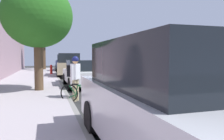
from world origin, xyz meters
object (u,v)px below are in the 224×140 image
at_px(fire_hydrant, 51,69).
at_px(street_tree_near_cyclist, 43,36).
at_px(parked_suv_tan_second, 69,65).
at_px(parked_suv_silver_far, 162,99).
at_px(parked_sedan_white_mid, 82,73).
at_px(street_tree_mid_block, 38,16).
at_px(pedestrian_on_phone, 37,62).
at_px(bicycle_at_curb, 82,93).
at_px(cyclist_with_backpack, 75,74).
at_px(parked_pickup_dark_blue_nearest, 65,64).

bearing_deg(fire_hydrant, street_tree_near_cyclist, -84.72).
bearing_deg(street_tree_near_cyclist, parked_suv_tan_second, 103.19).
bearing_deg(fire_hydrant, parked_suv_silver_far, 94.82).
bearing_deg(parked_suv_tan_second, street_tree_near_cyclist, -76.81).
distance_m(parked_sedan_white_mid, street_tree_mid_block, 4.04).
height_order(parked_suv_tan_second, parked_suv_silver_far, same).
relative_size(street_tree_near_cyclist, pedestrian_on_phone, 3.21).
distance_m(bicycle_at_curb, pedestrian_on_phone, 17.95).
distance_m(cyclist_with_backpack, fire_hydrant, 11.96).
xyz_separation_m(parked_pickup_dark_blue_nearest, parked_suv_tan_second, (0.20, 7.12, 0.13)).
distance_m(cyclist_with_backpack, pedestrian_on_phone, 17.45).
bearing_deg(street_tree_mid_block, pedestrian_on_phone, -87.34).
relative_size(parked_suv_tan_second, parked_suv_silver_far, 1.02).
bearing_deg(parked_suv_silver_far, pedestrian_on_phone, -82.76).
relative_size(cyclist_with_backpack, street_tree_near_cyclist, 0.31).
relative_size(pedestrian_on_phone, fire_hydrant, 2.06).
bearing_deg(street_tree_mid_block, fire_hydrant, -94.30).
xyz_separation_m(parked_pickup_dark_blue_nearest, street_tree_near_cyclist, (2.35, -2.07, 3.35)).
distance_m(street_tree_mid_block, fire_hydrant, 10.11).
xyz_separation_m(parked_pickup_dark_blue_nearest, pedestrian_on_phone, (3.05, 0.36, 0.23)).
xyz_separation_m(parked_suv_tan_second, parked_suv_silver_far, (-0.02, 15.86, 0.00)).
distance_m(parked_suv_tan_second, fire_hydrant, 2.03).
bearing_deg(cyclist_with_backpack, pedestrian_on_phone, -83.10).
distance_m(parked_pickup_dark_blue_nearest, street_tree_near_cyclist, 4.59).
distance_m(street_tree_near_cyclist, pedestrian_on_phone, 4.02).
height_order(parked_pickup_dark_blue_nearest, fire_hydrant, parked_pickup_dark_blue_nearest).
bearing_deg(fire_hydrant, street_tree_mid_block, 85.70).
xyz_separation_m(bicycle_at_curb, fire_hydrant, (0.89, -12.40, 0.21)).
bearing_deg(parked_pickup_dark_blue_nearest, pedestrian_on_phone, 6.78).
xyz_separation_m(parked_suv_tan_second, street_tree_near_cyclist, (2.15, -9.19, 3.23)).
bearing_deg(pedestrian_on_phone, bicycle_at_curb, 97.42).
bearing_deg(fire_hydrant, parked_pickup_dark_blue_nearest, -105.82).
xyz_separation_m(parked_pickup_dark_blue_nearest, parked_sedan_white_mid, (0.07, 13.62, -0.15)).
relative_size(parked_sedan_white_mid, street_tree_mid_block, 0.90).
distance_m(parked_suv_tan_second, parked_sedan_white_mid, 6.50).
relative_size(parked_suv_tan_second, street_tree_mid_block, 0.97).
relative_size(parked_suv_tan_second, cyclist_with_backpack, 2.76).
height_order(cyclist_with_backpack, fire_hydrant, cyclist_with_backpack).
height_order(parked_pickup_dark_blue_nearest, parked_suv_silver_far, parked_suv_silver_far).
bearing_deg(pedestrian_on_phone, street_tree_near_cyclist, -106.00).
bearing_deg(cyclist_with_backpack, parked_sedan_white_mid, -102.30).
distance_m(parked_pickup_dark_blue_nearest, fire_hydrant, 5.99).
distance_m(street_tree_near_cyclist, fire_hydrant, 8.68).
bearing_deg(street_tree_near_cyclist, parked_sedan_white_mid, 98.29).
bearing_deg(parked_sedan_white_mid, street_tree_near_cyclist, -81.71).
relative_size(street_tree_mid_block, pedestrian_on_phone, 2.85).
distance_m(bicycle_at_curb, fire_hydrant, 12.43).
height_order(bicycle_at_curb, street_tree_near_cyclist, street_tree_near_cyclist).
bearing_deg(parked_sedan_white_mid, street_tree_mid_block, 37.60).
height_order(parked_suv_tan_second, bicycle_at_curb, parked_suv_tan_second).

